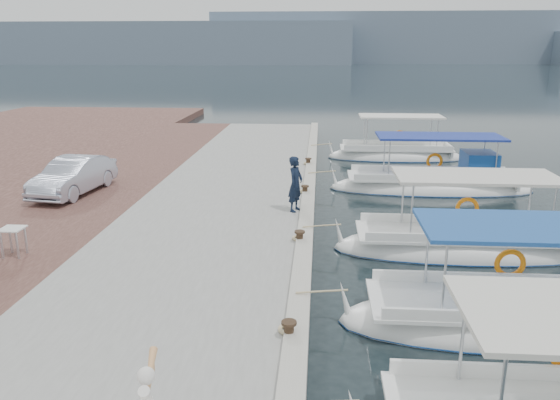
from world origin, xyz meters
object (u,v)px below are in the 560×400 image
Objects in this scene: fishing_caique_e at (395,156)px; parked_car at (73,176)px; fisherman at (296,184)px; fishing_caique_d at (433,186)px; fishing_caique_b at (508,323)px; fishing_caique_c at (463,248)px.

parked_car is at bearing -142.12° from fishing_caique_e.
fishing_caique_e is at bearing 0.26° from fisherman.
fishing_caique_e is (-0.67, 6.52, -0.06)m from fishing_caique_d.
fishing_caique_d is 7.31m from fisherman.
fishing_caique_b is 0.85× the size of fishing_caique_d.
fishing_caique_c is at bearing -8.79° from parked_car.
fishing_caique_d is at bearing -25.07° from fisherman.
fishing_caique_b is 17.77m from fishing_caique_e.
fishing_caique_c is 5.36m from fisherman.
parked_car is (-12.62, -9.82, 1.02)m from fishing_caique_e.
fisherman is at bearing 125.94° from fishing_caique_b.
fishing_caique_e is 1.77× the size of parked_car.
fishing_caique_c is 6.95m from fishing_caique_d.
fishing_caique_d is 4.57× the size of fisherman.
fishing_caique_d reaches higher than parked_car.
fishing_caique_c is 4.08× the size of fisherman.
fishing_caique_b reaches higher than parked_car.
fishing_caique_d is 2.06× the size of parked_car.
fishing_caique_d is at bearing 85.59° from fishing_caique_c.
parked_car is at bearing 101.29° from fisherman.
fishing_caique_e is 12.37m from fisherman.
fishing_caique_b is 1.75× the size of parked_car.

